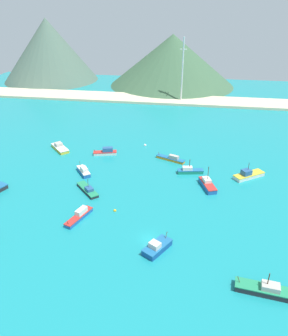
# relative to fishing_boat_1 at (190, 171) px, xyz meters

# --- Properties ---
(ground) EXTENTS (260.00, 280.00, 0.50)m
(ground) POSITION_rel_fishing_boat_1_xyz_m (-8.04, -3.30, -1.09)
(ground) COLOR teal
(fishing_boat_1) EXTENTS (8.29, 3.48, 4.87)m
(fishing_boat_1) POSITION_rel_fishing_boat_1_xyz_m (0.00, 0.00, 0.00)
(fishing_boat_1) COLOR #198466
(fishing_boat_1) RESTS_ON ground
(fishing_boat_2) EXTENTS (8.89, 9.15, 2.30)m
(fishing_boat_2) POSITION_rel_fishing_boat_1_xyz_m (-47.06, 10.58, -0.06)
(fishing_boat_2) COLOR gold
(fishing_boat_2) RESTS_ON ground
(fishing_boat_4) EXTENTS (5.38, 8.81, 6.57)m
(fishing_boat_4) POSITION_rel_fishing_boat_1_xyz_m (5.39, -7.89, 0.09)
(fishing_boat_4) COLOR #1E5BA8
(fishing_boat_4) RESTS_ON ground
(fishing_boat_5) EXTENTS (10.42, 4.05, 4.96)m
(fishing_boat_5) POSITION_rel_fishing_boat_1_xyz_m (15.35, -45.16, 0.03)
(fishing_boat_5) COLOR #232328
(fishing_boat_5) RESTS_ON ground
(fishing_boat_8) EXTENTS (8.34, 8.66, 4.36)m
(fishing_boat_8) POSITION_rel_fishing_boat_1_xyz_m (-28.17, -15.69, -0.23)
(fishing_boat_8) COLOR #232328
(fishing_boat_8) RESTS_ON ground
(fishing_boat_10) EXTENTS (10.14, 5.75, 2.08)m
(fishing_boat_10) POSITION_rel_fishing_boat_1_xyz_m (-6.50, 8.05, -0.13)
(fishing_boat_10) COLOR orange
(fishing_boat_10) RESTS_ON ground
(fishing_boat_11) EXTENTS (6.09, 7.08, 2.74)m
(fishing_boat_11) POSITION_rel_fishing_boat_1_xyz_m (-32.67, -5.68, 0.12)
(fishing_boat_11) COLOR #1E5BA8
(fishing_boat_11) RESTS_ON ground
(fishing_boat_12) EXTENTS (4.97, 9.25, 2.34)m
(fishing_boat_12) POSITION_rel_fishing_boat_1_xyz_m (-26.30, -28.28, -0.01)
(fishing_boat_12) COLOR #1E5BA8
(fishing_boat_12) RESTS_ON ground
(fishing_boat_13) EXTENTS (6.40, 7.78, 2.98)m
(fishing_boat_13) POSITION_rel_fishing_boat_1_xyz_m (-5.78, -36.83, 0.07)
(fishing_boat_13) COLOR #14478C
(fishing_boat_13) RESTS_ON ground
(fishing_boat_14) EXTENTS (10.02, 8.28, 5.16)m
(fishing_boat_14) POSITION_rel_fishing_boat_1_xyz_m (17.82, -0.01, 0.08)
(fishing_boat_14) COLOR silver
(fishing_boat_14) RESTS_ON ground
(fishing_boat_15) EXTENTS (8.43, 4.43, 2.54)m
(fishing_boat_15) POSITION_rel_fishing_boat_1_xyz_m (-29.54, 9.36, 0.10)
(fishing_boat_15) COLOR silver
(fishing_boat_15) RESTS_ON ground
(buoy_0) EXTENTS (0.76, 0.76, 0.76)m
(buoy_0) POSITION_rel_fishing_boat_1_xyz_m (-18.36, -23.79, -0.71)
(buoy_0) COLOR gold
(buoy_0) RESTS_ON ground
(buoy_1) EXTENTS (1.01, 1.01, 1.01)m
(buoy_1) POSITION_rel_fishing_boat_1_xyz_m (-17.10, 18.89, -0.66)
(buoy_1) COLOR silver
(buoy_1) RESTS_ON ground
(beach_strip) EXTENTS (247.00, 17.42, 1.20)m
(beach_strip) POSITION_rel_fishing_boat_1_xyz_m (-8.04, 79.59, -0.24)
(beach_strip) COLOR beige
(beach_strip) RESTS_ON ground
(hill_west) EXTENTS (60.17, 60.17, 37.85)m
(hill_west) POSITION_rel_fishing_boat_1_xyz_m (-94.91, 116.71, 18.09)
(hill_west) COLOR #4C6656
(hill_west) RESTS_ON ground
(hill_central) EXTENTS (75.99, 75.99, 29.85)m
(hill_central) POSITION_rel_fishing_boat_1_xyz_m (-15.47, 115.00, 14.09)
(hill_central) COLOR #3D6042
(hill_central) RESTS_ON ground
(radio_tower) EXTENTS (3.21, 2.57, 32.13)m
(radio_tower) POSITION_rel_fishing_boat_1_xyz_m (-7.42, 78.32, 15.55)
(radio_tower) COLOR silver
(radio_tower) RESTS_ON ground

